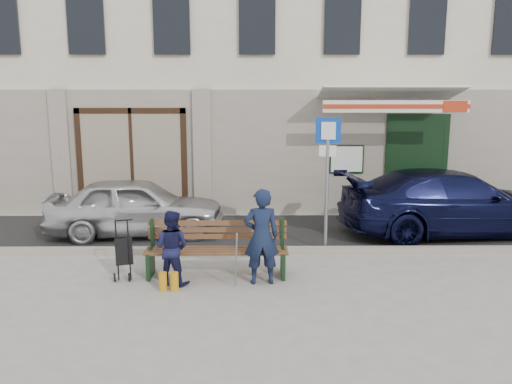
{
  "coord_description": "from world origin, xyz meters",
  "views": [
    {
      "loc": [
        -0.14,
        -7.85,
        2.96
      ],
      "look_at": [
        -0.06,
        1.6,
        1.2
      ],
      "focal_mm": 35.0,
      "sensor_mm": 36.0,
      "label": 1
    }
  ],
  "objects_px": {
    "car_navy": "(452,202)",
    "stroller": "(124,253)",
    "woman": "(172,247)",
    "bench": "(214,250)",
    "man": "(261,236)",
    "parking_sign": "(327,163)",
    "car_silver": "(137,206)"
  },
  "relations": [
    {
      "from": "car_navy",
      "to": "stroller",
      "type": "distance_m",
      "value": 7.12
    },
    {
      "from": "stroller",
      "to": "woman",
      "type": "bearing_deg",
      "value": -36.43
    },
    {
      "from": "bench",
      "to": "man",
      "type": "distance_m",
      "value": 0.93
    },
    {
      "from": "man",
      "to": "woman",
      "type": "xyz_separation_m",
      "value": [
        -1.45,
        -0.01,
        -0.18
      ]
    },
    {
      "from": "parking_sign",
      "to": "man",
      "type": "height_order",
      "value": "parking_sign"
    },
    {
      "from": "woman",
      "to": "stroller",
      "type": "relative_size",
      "value": 1.25
    },
    {
      "from": "car_silver",
      "to": "bench",
      "type": "xyz_separation_m",
      "value": [
        1.89,
        -2.62,
        -0.19
      ]
    },
    {
      "from": "woman",
      "to": "bench",
      "type": "bearing_deg",
      "value": -133.36
    },
    {
      "from": "man",
      "to": "woman",
      "type": "height_order",
      "value": "man"
    },
    {
      "from": "car_navy",
      "to": "bench",
      "type": "distance_m",
      "value": 5.73
    },
    {
      "from": "man",
      "to": "bench",
      "type": "bearing_deg",
      "value": -28.79
    },
    {
      "from": "car_silver",
      "to": "stroller",
      "type": "height_order",
      "value": "car_silver"
    },
    {
      "from": "bench",
      "to": "stroller",
      "type": "height_order",
      "value": "bench"
    },
    {
      "from": "parking_sign",
      "to": "car_navy",
      "type": "bearing_deg",
      "value": 36.52
    },
    {
      "from": "stroller",
      "to": "car_navy",
      "type": "bearing_deg",
      "value": 4.76
    },
    {
      "from": "bench",
      "to": "woman",
      "type": "height_order",
      "value": "woman"
    },
    {
      "from": "car_navy",
      "to": "man",
      "type": "bearing_deg",
      "value": 118.48
    },
    {
      "from": "bench",
      "to": "stroller",
      "type": "relative_size",
      "value": 2.46
    },
    {
      "from": "car_silver",
      "to": "stroller",
      "type": "distance_m",
      "value": 2.72
    },
    {
      "from": "stroller",
      "to": "car_silver",
      "type": "bearing_deg",
      "value": 80.4
    },
    {
      "from": "parking_sign",
      "to": "woman",
      "type": "xyz_separation_m",
      "value": [
        -2.76,
        -1.79,
        -1.14
      ]
    },
    {
      "from": "man",
      "to": "stroller",
      "type": "distance_m",
      "value": 2.34
    },
    {
      "from": "bench",
      "to": "man",
      "type": "relative_size",
      "value": 1.53
    },
    {
      "from": "bench",
      "to": "woman",
      "type": "xyz_separation_m",
      "value": [
        -0.65,
        -0.35,
        0.15
      ]
    },
    {
      "from": "man",
      "to": "stroller",
      "type": "bearing_deg",
      "value": -12.31
    },
    {
      "from": "stroller",
      "to": "bench",
      "type": "bearing_deg",
      "value": -15.24
    },
    {
      "from": "woman",
      "to": "stroller",
      "type": "distance_m",
      "value": 0.91
    },
    {
      "from": "woman",
      "to": "parking_sign",
      "type": "bearing_deg",
      "value": -128.79
    },
    {
      "from": "car_navy",
      "to": "man",
      "type": "distance_m",
      "value": 5.22
    },
    {
      "from": "car_navy",
      "to": "car_silver",
      "type": "bearing_deg",
      "value": 83.7
    },
    {
      "from": "car_navy",
      "to": "stroller",
      "type": "relative_size",
      "value": 5.09
    },
    {
      "from": "woman",
      "to": "car_silver",
      "type": "bearing_deg",
      "value": -49.18
    }
  ]
}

